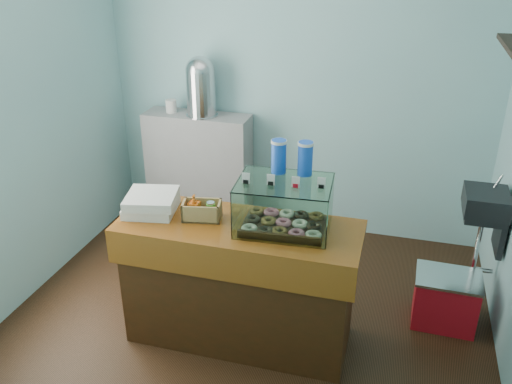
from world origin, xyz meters
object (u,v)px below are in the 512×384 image
(display_case, at_px, (286,202))
(red_cooler, at_px, (445,299))
(coffee_urn, at_px, (201,85))
(counter, at_px, (239,282))

(display_case, distance_m, red_cooler, 1.48)
(display_case, bearing_deg, coffee_urn, 123.73)
(red_cooler, bearing_deg, counter, -157.16)
(display_case, relative_size, red_cooler, 1.33)
(counter, xyz_separation_m, coffee_urn, (-0.84, 1.56, 0.93))
(counter, distance_m, red_cooler, 1.52)
(counter, xyz_separation_m, display_case, (0.29, 0.08, 0.61))
(counter, distance_m, coffee_urn, 2.00)
(counter, relative_size, display_case, 2.59)
(counter, bearing_deg, red_cooler, 21.52)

